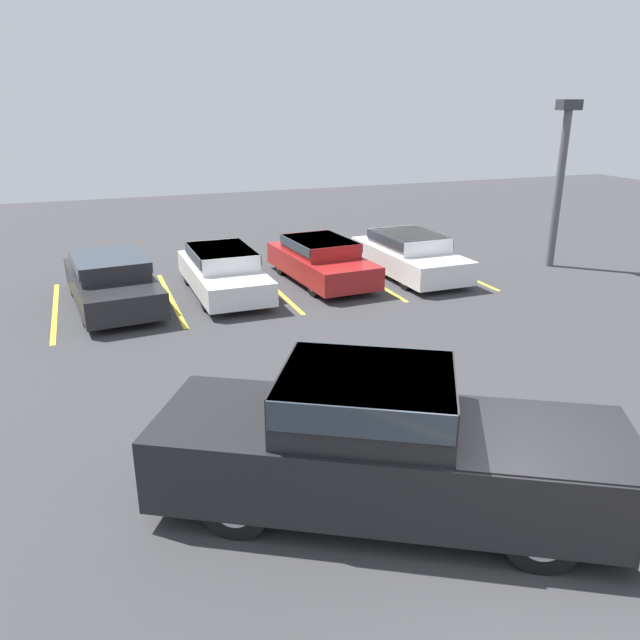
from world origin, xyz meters
TOP-DOWN VIEW (x-y plane):
  - ground_plane at (0.00, 0.00)m, footprint 60.00×60.00m
  - stall_stripe_a at (-5.26, 10.97)m, footprint 0.12×4.95m
  - stall_stripe_b at (-2.42, 10.97)m, footprint 0.12×4.95m
  - stall_stripe_c at (0.42, 10.97)m, footprint 0.12×4.95m
  - stall_stripe_d at (3.26, 10.97)m, footprint 0.12×4.95m
  - stall_stripe_e at (6.09, 10.97)m, footprint 0.12×4.95m
  - pickup_truck at (-1.10, 0.93)m, footprint 6.00×4.59m
  - parked_sedan_a at (-3.85, 10.96)m, footprint 2.26×4.68m
  - parked_sedan_b at (-1.00, 10.98)m, footprint 1.74×4.38m
  - parked_sedan_c at (1.87, 11.15)m, footprint 2.03×4.32m
  - parked_sedan_d at (4.54, 10.83)m, footprint 1.88×4.36m
  - light_post at (9.25, 10.25)m, footprint 0.70×0.36m

SIDE VIEW (x-z plane):
  - ground_plane at x=0.00m, z-range 0.00..0.00m
  - stall_stripe_a at x=-5.26m, z-range 0.00..0.01m
  - stall_stripe_b at x=-2.42m, z-range 0.00..0.01m
  - stall_stripe_c at x=0.42m, z-range 0.00..0.01m
  - stall_stripe_d at x=3.26m, z-range 0.00..0.01m
  - stall_stripe_e at x=6.09m, z-range 0.00..0.01m
  - parked_sedan_c at x=1.87m, z-range 0.04..1.26m
  - parked_sedan_b at x=-1.00m, z-range 0.04..1.27m
  - parked_sedan_d at x=4.54m, z-range 0.04..1.29m
  - parked_sedan_a at x=-3.85m, z-range 0.04..1.31m
  - pickup_truck at x=-1.10m, z-range -0.01..1.85m
  - light_post at x=9.25m, z-range 0.40..5.35m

